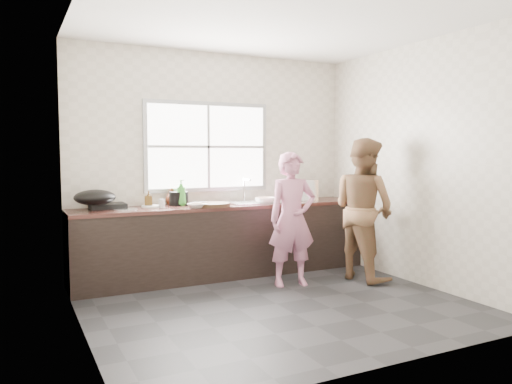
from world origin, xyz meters
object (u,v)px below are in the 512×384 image
bowl_held (284,201)px  bottle_brown_short (172,197)px  person_side (363,209)px  burner (107,206)px  bowl_mince (197,206)px  glass_jar (162,203)px  dish_rack (302,190)px  wok (95,197)px  woman (292,223)px  bottle_green (181,193)px  plate_food (152,206)px  black_pot (179,198)px  cutting_board (212,205)px  bottle_brown_tall (149,200)px  pot_lid_left (125,209)px  pot_lid_right (117,207)px  bowl_crabs (265,201)px

bowl_held → bottle_brown_short: bottle_brown_short is taller
person_side → burner: bearing=59.8°
burner → bowl_mince: bearing=-24.6°
glass_jar → dish_rack: dish_rack is taller
burner → wok: bearing=-129.6°
wok → bowl_held: bearing=-6.0°
woman → wok: 2.15m
bottle_green → wok: (-0.98, -0.06, -0.01)m
plate_food → black_pot: bearing=10.9°
cutting_board → plate_food: (-0.64, 0.23, -0.01)m
person_side → black_pot: bearing=53.5°
plate_food → bottle_brown_short: (0.28, 0.15, 0.08)m
plate_food → wok: (-0.63, -0.06, 0.13)m
plate_food → bottle_brown_tall: (-0.03, 0.04, 0.08)m
wok → cutting_board: bearing=-7.5°
person_side → plate_food: person_side is taller
bowl_held → pot_lid_left: bearing=175.8°
bowl_held → bottle_brown_short: size_ratio=0.98×
cutting_board → pot_lid_left: 0.98m
bottle_brown_tall → pot_lid_right: size_ratio=0.65×
black_pot → burner: size_ratio=0.59×
bowl_crabs → bottle_brown_tall: bearing=169.8°
bottle_brown_short → black_pot: bearing=-58.8°
cutting_board → bottle_green: 0.40m
bowl_held → wok: bearing=174.0°
person_side → plate_food: size_ratio=6.63×
glass_jar → pot_lid_right: bearing=151.8°
black_pot → bottle_brown_short: (-0.05, 0.09, 0.01)m
bowl_crabs → bottle_green: bearing=168.3°
bowl_mince → pot_lid_left: 0.78m
wok → pot_lid_left: (0.30, -0.09, -0.14)m
bowl_crabs → bottle_brown_short: size_ratio=1.05×
bottle_green → wok: size_ratio=0.71×
plate_food → pot_lid_right: plate_food is taller
person_side → bowl_held: size_ratio=9.10×
bowl_mince → glass_jar: bearing=153.2°
bottle_brown_tall → glass_jar: bearing=-52.9°
bottle_green → dish_rack: size_ratio=0.84×
bottle_green → burner: size_ratio=0.81×
bottle_green → pot_lid_right: (-0.71, 0.13, -0.15)m
pot_lid_left → bowl_crabs: bearing=-2.0°
person_side → wok: bearing=64.2°
woman → pot_lid_left: (-1.69, 0.68, 0.17)m
wok → pot_lid_right: 0.36m
woman → cutting_board: size_ratio=3.37×
person_side → bottle_green: bearing=54.9°
woman → pot_lid_right: woman is taller
black_pot → bottle_brown_short: size_ratio=1.20×
glass_jar → wok: 0.72m
bowl_held → woman: bearing=-110.0°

